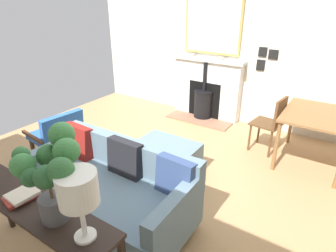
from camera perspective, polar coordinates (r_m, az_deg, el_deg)
ground_plane at (r=3.69m, az=-5.47°, el=-10.89°), size 5.11×5.55×0.01m
wall_left at (r=5.28m, az=12.04°, el=16.56°), size 0.12×5.55×2.87m
fireplace at (r=5.40m, az=7.75°, el=6.89°), size 0.61×1.37×1.14m
mirror_over_mantel at (r=5.27m, az=9.11°, el=19.78°), size 0.04×1.07×1.03m
mantel_bowl_near at (r=5.41m, az=4.95°, el=14.26°), size 0.12×0.12×0.05m
mantel_bowl_far at (r=5.17m, az=10.65°, el=13.41°), size 0.14×0.14×0.04m
sofa at (r=2.98m, az=-11.59°, el=-12.54°), size 0.90×1.75×0.83m
ottoman at (r=3.66m, az=-0.70°, el=-6.28°), size 0.67×0.80×0.41m
armchair_accent at (r=4.23m, az=-21.46°, el=-1.19°), size 0.74×0.66×0.73m
console_table at (r=2.44m, az=-25.78°, el=-15.66°), size 0.33×1.59×0.76m
table_lamp_far_end at (r=1.75m, az=-17.81°, el=-12.44°), size 0.24×0.24×0.48m
potted_plant at (r=1.94m, az=-22.81°, el=-7.88°), size 0.42×0.56×0.65m
book_stack at (r=2.43m, az=-27.53°, el=-12.44°), size 0.26×0.21×0.05m
dining_table at (r=4.22m, az=28.11°, el=1.02°), size 1.04×0.85×0.74m
dining_chair_near_fireplace at (r=4.33m, az=20.48°, el=1.01°), size 0.45×0.45×0.86m
photo_gallery_row at (r=5.02m, az=19.21°, el=13.00°), size 0.02×0.32×0.38m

